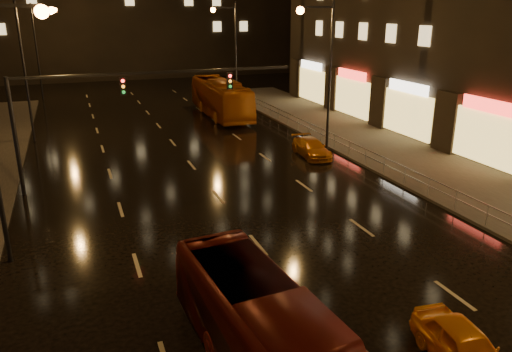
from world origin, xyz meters
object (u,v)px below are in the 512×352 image
(taxi_near, at_px, (464,348))
(taxi_far, at_px, (311,148))
(bus_red, at_px, (275,346))
(bus_curb, at_px, (221,98))

(taxi_near, bearing_deg, taxi_far, 81.08)
(bus_red, relative_size, taxi_far, 2.41)
(bus_curb, relative_size, taxi_near, 3.27)
(bus_red, xyz_separation_m, taxi_near, (5.19, -1.00, -0.73))
(bus_red, height_order, taxi_near, bus_red)
(bus_red, distance_m, taxi_near, 5.33)
(bus_red, distance_m, taxi_far, 21.89)
(taxi_far, bearing_deg, taxi_near, -101.58)
(bus_curb, bearing_deg, bus_red, -103.28)
(bus_curb, distance_m, taxi_far, 15.07)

